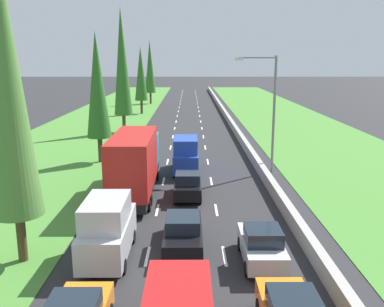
# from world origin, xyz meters

# --- Properties ---
(ground_plane) EXTENTS (300.00, 300.00, 0.00)m
(ground_plane) POSITION_xyz_m (0.00, 60.00, 0.00)
(ground_plane) COLOR #28282B
(ground_plane) RESTS_ON ground
(grass_verge_left) EXTENTS (14.00, 140.00, 0.04)m
(grass_verge_left) POSITION_xyz_m (-12.65, 60.00, 0.02)
(grass_verge_left) COLOR #478433
(grass_verge_left) RESTS_ON ground
(grass_verge_right) EXTENTS (14.00, 140.00, 0.04)m
(grass_verge_right) POSITION_xyz_m (14.35, 60.00, 0.02)
(grass_verge_right) COLOR #478433
(grass_verge_right) RESTS_ON ground
(median_barrier) EXTENTS (0.44, 120.00, 0.85)m
(median_barrier) POSITION_xyz_m (5.70, 60.00, 0.42)
(median_barrier) COLOR #9E9B93
(median_barrier) RESTS_ON ground
(lane_markings) EXTENTS (3.64, 116.00, 0.01)m
(lane_markings) POSITION_xyz_m (0.00, 60.00, 0.01)
(lane_markings) COLOR white
(lane_markings) RESTS_ON ground
(black_sedan_centre_lane) EXTENTS (1.82, 4.50, 1.64)m
(black_sedan_centre_lane) POSITION_xyz_m (-0.14, 15.91, 0.81)
(black_sedan_centre_lane) COLOR black
(black_sedan_centre_lane) RESTS_ON ground
(silver_van_left_lane) EXTENTS (1.96, 4.90, 2.82)m
(silver_van_left_lane) POSITION_xyz_m (-3.48, 14.88, 1.40)
(silver_van_left_lane) COLOR silver
(silver_van_left_lane) RESTS_ON ground
(red_box_truck_left_lane) EXTENTS (2.46, 9.40, 4.18)m
(red_box_truck_left_lane) POSITION_xyz_m (-3.35, 23.88, 2.18)
(red_box_truck_left_lane) COLOR black
(red_box_truck_left_lane) RESTS_ON ground
(black_hatchback_centre_lane) EXTENTS (1.74, 3.90, 1.72)m
(black_hatchback_centre_lane) POSITION_xyz_m (0.04, 23.27, 0.84)
(black_hatchback_centre_lane) COLOR black
(black_hatchback_centre_lane) RESTS_ON ground
(blue_van_centre_lane) EXTENTS (1.96, 4.90, 2.82)m
(blue_van_centre_lane) POSITION_xyz_m (-0.13, 29.50, 1.40)
(blue_van_centre_lane) COLOR #1E47B7
(blue_van_centre_lane) RESTS_ON ground
(silver_hatchback_right_lane) EXTENTS (1.74, 3.90, 1.72)m
(silver_hatchback_right_lane) POSITION_xyz_m (3.31, 14.35, 0.84)
(silver_hatchback_right_lane) COLOR silver
(silver_hatchback_right_lane) RESTS_ON ground
(poplar_tree_nearest) EXTENTS (2.15, 2.15, 14.09)m
(poplar_tree_nearest) POSITION_xyz_m (-7.21, 14.60, 8.10)
(poplar_tree_nearest) COLOR #4C3823
(poplar_tree_nearest) RESTS_ON ground
(poplar_tree_second) EXTENTS (2.08, 2.08, 11.00)m
(poplar_tree_second) POSITION_xyz_m (-7.53, 32.93, 6.55)
(poplar_tree_second) COLOR #4C3823
(poplar_tree_second) RESTS_ON ground
(poplar_tree_third) EXTENTS (2.17, 2.17, 14.65)m
(poplar_tree_third) POSITION_xyz_m (-7.77, 48.04, 8.38)
(poplar_tree_third) COLOR #4C3823
(poplar_tree_third) RESTS_ON ground
(poplar_tree_fourth) EXTENTS (2.07, 2.07, 10.70)m
(poplar_tree_fourth) POSITION_xyz_m (-7.60, 65.74, 6.40)
(poplar_tree_fourth) COLOR #4C3823
(poplar_tree_fourth) RESTS_ON ground
(poplar_tree_fifth) EXTENTS (2.11, 2.11, 12.25)m
(poplar_tree_fifth) POSITION_xyz_m (-7.56, 81.40, 7.18)
(poplar_tree_fifth) COLOR #4C3823
(poplar_tree_fifth) RESTS_ON ground
(street_light_mast) EXTENTS (3.20, 0.28, 9.00)m
(street_light_mast) POSITION_xyz_m (6.33, 29.69, 5.23)
(street_light_mast) COLOR gray
(street_light_mast) RESTS_ON ground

